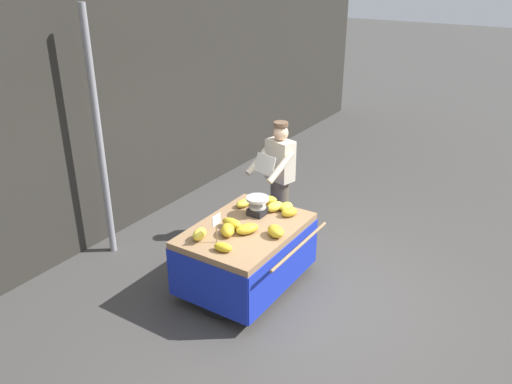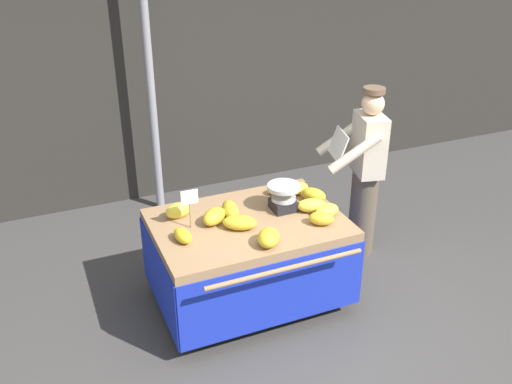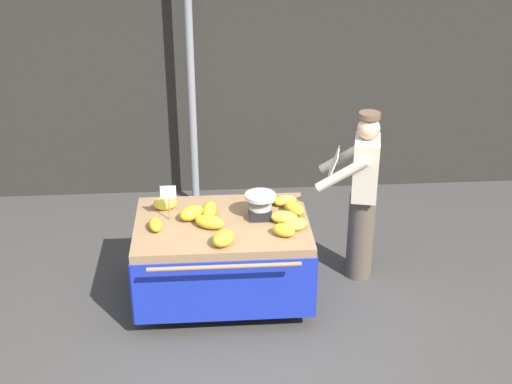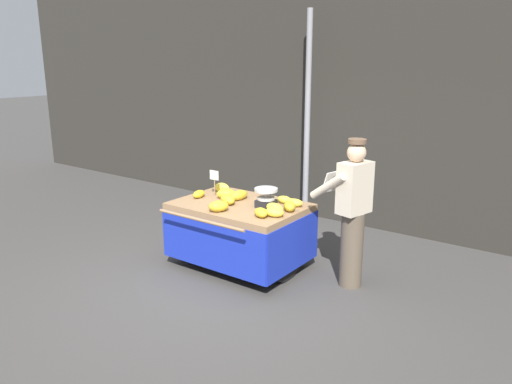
{
  "view_description": "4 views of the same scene",
  "coord_description": "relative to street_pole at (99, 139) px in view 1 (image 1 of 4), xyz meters",
  "views": [
    {
      "loc": [
        -4.63,
        -2.31,
        3.72
      ],
      "look_at": [
        0.03,
        0.67,
        1.22
      ],
      "focal_mm": 36.38,
      "sensor_mm": 36.0,
      "label": 1
    },
    {
      "loc": [
        -1.69,
        -3.08,
        3.16
      ],
      "look_at": [
        -0.1,
        0.65,
        1.11
      ],
      "focal_mm": 39.76,
      "sensor_mm": 36.0,
      "label": 2
    },
    {
      "loc": [
        -0.25,
        -4.82,
        3.82
      ],
      "look_at": [
        0.14,
        0.59,
        1.17
      ],
      "focal_mm": 48.95,
      "sensor_mm": 36.0,
      "label": 3
    },
    {
      "loc": [
        3.47,
        -3.94,
        2.55
      ],
      "look_at": [
        0.03,
        0.78,
        0.99
      ],
      "focal_mm": 35.04,
      "sensor_mm": 36.0,
      "label": 4
    }
  ],
  "objects": [
    {
      "name": "banana_bunch_3",
      "position": [
        0.83,
        -2.11,
        -0.74
      ],
      "size": [
        0.28,
        0.22,
        0.11
      ],
      "primitive_type": "ellipsoid",
      "rotation": [
        0.0,
        0.0,
        1.25
      ],
      "color": "yellow",
      "rests_on": "banana_cart"
    },
    {
      "name": "ground_plane",
      "position": [
        0.43,
        -2.74,
        -1.63
      ],
      "size": [
        60.0,
        60.0,
        0.0
      ],
      "primitive_type": "plane",
      "color": "#423F3D"
    },
    {
      "name": "back_wall",
      "position": [
        0.43,
        0.45,
        0.43
      ],
      "size": [
        16.0,
        0.24,
        4.12
      ],
      "primitive_type": "cube",
      "color": "#2D2B26",
      "rests_on": "ground"
    },
    {
      "name": "banana_bunch_9",
      "position": [
        0.93,
        -1.95,
        -0.74
      ],
      "size": [
        0.24,
        0.27,
        0.12
      ],
      "primitive_type": "ellipsoid",
      "rotation": [
        0.0,
        0.0,
        0.61
      ],
      "color": "gold",
      "rests_on": "banana_cart"
    },
    {
      "name": "banana_bunch_10",
      "position": [
        0.16,
        -1.92,
        -0.74
      ],
      "size": [
        0.16,
        0.29,
        0.12
      ],
      "primitive_type": "ellipsoid",
      "rotation": [
        0.0,
        0.0,
        3.02
      ],
      "color": "gold",
      "rests_on": "banana_cart"
    },
    {
      "name": "banana_bunch_11",
      "position": [
        0.88,
        -1.77,
        -0.75
      ],
      "size": [
        0.24,
        0.18,
        0.1
      ],
      "primitive_type": "ellipsoid",
      "rotation": [
        0.0,
        0.0,
        1.84
      ],
      "color": "yellow",
      "rests_on": "banana_cart"
    },
    {
      "name": "banana_bunch_6",
      "position": [
        0.8,
        -2.34,
        -0.75
      ],
      "size": [
        0.25,
        0.23,
        0.11
      ],
      "primitive_type": "ellipsoid",
      "rotation": [
        0.0,
        0.0,
        1.0
      ],
      "color": "gold",
      "rests_on": "banana_cart"
    },
    {
      "name": "price_sign",
      "position": [
        -0.2,
        -1.98,
        -0.55
      ],
      "size": [
        0.14,
        0.01,
        0.34
      ],
      "color": "#997A51",
      "rests_on": "banana_cart"
    },
    {
      "name": "banana_bunch_2",
      "position": [
        0.0,
        -1.98,
        -0.74
      ],
      "size": [
        0.29,
        0.27,
        0.13
      ],
      "primitive_type": "ellipsoid",
      "rotation": [
        0.0,
        0.0,
        2.23
      ],
      "color": "gold",
      "rests_on": "banana_cart"
    },
    {
      "name": "weighing_scale",
      "position": [
        0.62,
        -1.99,
        -0.68
      ],
      "size": [
        0.28,
        0.28,
        0.24
      ],
      "color": "black",
      "rests_on": "banana_cart"
    },
    {
      "name": "banana_bunch_4",
      "position": [
        0.71,
        -1.71,
        -0.76
      ],
      "size": [
        0.22,
        0.16,
        0.09
      ],
      "primitive_type": "ellipsoid",
      "rotation": [
        0.0,
        0.0,
        1.4
      ],
      "color": "yellow",
      "rests_on": "banana_cart"
    },
    {
      "name": "banana_bunch_5",
      "position": [
        -0.32,
        -2.14,
        -0.75
      ],
      "size": [
        0.15,
        0.23,
        0.1
      ],
      "primitive_type": "ellipsoid",
      "rotation": [
        0.0,
        0.0,
        0.17
      ],
      "color": "gold",
      "rests_on": "banana_cart"
    },
    {
      "name": "vendor_person",
      "position": [
        1.62,
        -1.71,
        -0.76
      ],
      "size": [
        0.65,
        0.61,
        1.71
      ],
      "color": "brown",
      "rests_on": "ground"
    },
    {
      "name": "banana_bunch_8",
      "position": [
        -0.24,
        -1.77,
        -0.74
      ],
      "size": [
        0.23,
        0.14,
        0.13
      ],
      "primitive_type": "ellipsoid",
      "rotation": [
        0.0,
        0.0,
        1.68
      ],
      "color": "yellow",
      "rests_on": "banana_cart"
    },
    {
      "name": "banana_bunch_7",
      "position": [
        0.27,
        -2.45,
        -0.74
      ],
      "size": [
        0.27,
        0.29,
        0.13
      ],
      "primitive_type": "ellipsoid",
      "rotation": [
        0.0,
        0.0,
        2.59
      ],
      "color": "gold",
      "rests_on": "banana_cart"
    },
    {
      "name": "banana_bunch_1",
      "position": [
        0.16,
        -2.14,
        -0.74
      ],
      "size": [
        0.32,
        0.27,
        0.11
      ],
      "primitive_type": "ellipsoid",
      "rotation": [
        0.0,
        0.0,
        1.06
      ],
      "color": "gold",
      "rests_on": "banana_cart"
    },
    {
      "name": "street_pole",
      "position": [
        0.0,
        0.0,
        0.0
      ],
      "size": [
        0.09,
        0.09,
        3.27
      ],
      "primitive_type": "cylinder",
      "color": "gray",
      "rests_on": "ground"
    },
    {
      "name": "banana_bunch_0",
      "position": [
        0.91,
        -2.23,
        -0.75
      ],
      "size": [
        0.25,
        0.19,
        0.1
      ],
      "primitive_type": "ellipsoid",
      "rotation": [
        0.0,
        0.0,
        1.78
      ],
      "color": "yellow",
      "rests_on": "banana_cart"
    },
    {
      "name": "banana_cart",
      "position": [
        0.27,
        -2.05,
        -1.03
      ],
      "size": [
        1.59,
        1.3,
        0.83
      ],
      "color": "#93704C",
      "rests_on": "ground"
    }
  ]
}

